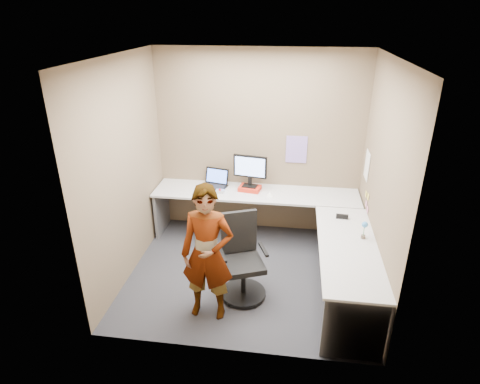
# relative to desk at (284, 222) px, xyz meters

# --- Properties ---
(ground) EXTENTS (3.00, 3.00, 0.00)m
(ground) POSITION_rel_desk_xyz_m (-0.44, -0.39, -0.59)
(ground) COLOR #242429
(ground) RESTS_ON ground
(wall_back) EXTENTS (3.00, 0.00, 3.00)m
(wall_back) POSITION_rel_desk_xyz_m (-0.44, 0.91, 0.76)
(wall_back) COLOR brown
(wall_back) RESTS_ON ground
(wall_right) EXTENTS (0.00, 2.70, 2.70)m
(wall_right) POSITION_rel_desk_xyz_m (1.06, -0.39, 0.76)
(wall_right) COLOR brown
(wall_right) RESTS_ON ground
(wall_left) EXTENTS (0.00, 2.70, 2.70)m
(wall_left) POSITION_rel_desk_xyz_m (-1.94, -0.39, 0.76)
(wall_left) COLOR brown
(wall_left) RESTS_ON ground
(ceiling) EXTENTS (3.00, 3.00, 0.00)m
(ceiling) POSITION_rel_desk_xyz_m (-0.44, -0.39, 2.11)
(ceiling) COLOR white
(ceiling) RESTS_ON wall_back
(desk) EXTENTS (2.98, 2.58, 0.73)m
(desk) POSITION_rel_desk_xyz_m (0.00, 0.00, 0.00)
(desk) COLOR #B0B0B0
(desk) RESTS_ON ground
(paper_ream) EXTENTS (0.34, 0.27, 0.06)m
(paper_ream) POSITION_rel_desk_xyz_m (-0.53, 0.65, 0.17)
(paper_ream) COLOR red
(paper_ream) RESTS_ON desk
(monitor) EXTENTS (0.49, 0.17, 0.47)m
(monitor) POSITION_rel_desk_xyz_m (-0.53, 0.66, 0.48)
(monitor) COLOR black
(monitor) RESTS_ON paper_ream
(laptop) EXTENTS (0.42, 0.37, 0.26)m
(laptop) POSITION_rel_desk_xyz_m (-1.06, 0.72, 0.21)
(laptop) COLOR black
(laptop) RESTS_ON desk
(trackball_mouse) EXTENTS (0.12, 0.08, 0.07)m
(trackball_mouse) POSITION_rel_desk_xyz_m (-0.94, 0.49, 0.17)
(trackball_mouse) COLOR #B7B7BC
(trackball_mouse) RESTS_ON desk
(origami) EXTENTS (0.10, 0.10, 0.06)m
(origami) POSITION_rel_desk_xyz_m (-0.23, 0.49, 0.17)
(origami) COLOR white
(origami) RESTS_ON desk
(stapler) EXTENTS (0.15, 0.05, 0.05)m
(stapler) POSITION_rel_desk_xyz_m (0.73, -0.06, 0.17)
(stapler) COLOR black
(stapler) RESTS_ON desk
(flower) EXTENTS (0.07, 0.07, 0.22)m
(flower) POSITION_rel_desk_xyz_m (0.92, -0.52, 0.28)
(flower) COLOR brown
(flower) RESTS_ON desk
(calendar_purple) EXTENTS (0.30, 0.01, 0.40)m
(calendar_purple) POSITION_rel_desk_xyz_m (0.11, 0.90, 0.71)
(calendar_purple) COLOR #846BB7
(calendar_purple) RESTS_ON wall_back
(calendar_white) EXTENTS (0.01, 0.28, 0.38)m
(calendar_white) POSITION_rel_desk_xyz_m (1.05, 0.51, 0.66)
(calendar_white) COLOR white
(calendar_white) RESTS_ON wall_right
(sticky_note_a) EXTENTS (0.01, 0.07, 0.07)m
(sticky_note_a) POSITION_rel_desk_xyz_m (1.05, 0.16, 0.36)
(sticky_note_a) COLOR #F2E059
(sticky_note_a) RESTS_ON wall_right
(sticky_note_b) EXTENTS (0.01, 0.07, 0.07)m
(sticky_note_b) POSITION_rel_desk_xyz_m (1.05, 0.21, 0.23)
(sticky_note_b) COLOR pink
(sticky_note_b) RESTS_ON wall_right
(sticky_note_c) EXTENTS (0.01, 0.07, 0.07)m
(sticky_note_c) POSITION_rel_desk_xyz_m (1.05, 0.09, 0.21)
(sticky_note_c) COLOR pink
(sticky_note_c) RESTS_ON wall_right
(sticky_note_d) EXTENTS (0.01, 0.07, 0.07)m
(sticky_note_d) POSITION_rel_desk_xyz_m (1.05, 0.31, 0.33)
(sticky_note_d) COLOR #F2E059
(sticky_note_d) RESTS_ON wall_right
(office_chair) EXTENTS (0.59, 0.59, 1.01)m
(office_chair) POSITION_rel_desk_xyz_m (-0.45, -0.77, -0.17)
(office_chair) COLOR black
(office_chair) RESTS_ON ground
(person) EXTENTS (0.58, 0.39, 1.56)m
(person) POSITION_rel_desk_xyz_m (-0.77, -1.16, 0.19)
(person) COLOR #999399
(person) RESTS_ON ground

